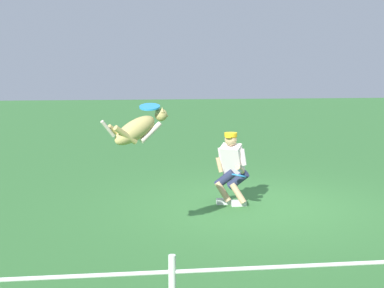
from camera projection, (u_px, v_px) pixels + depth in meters
The scene contains 5 objects.
ground_plane at pixel (262, 207), 9.24m from camera, with size 60.00×60.00×0.00m, color #357034.
person at pixel (232, 166), 9.24m from camera, with size 0.63×0.71×1.29m.
dog at pixel (138, 129), 6.90m from camera, with size 0.92×0.65×0.53m.
frisbee_flying at pixel (150, 107), 7.05m from camera, with size 0.28×0.28×0.02m, color #2B91DD.
frisbee_held at pixel (239, 176), 8.88m from camera, with size 0.24×0.24×0.02m, color #2881DF.
Camera 1 is at (2.29, 8.77, 2.43)m, focal length 49.57 mm.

